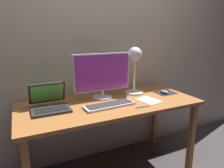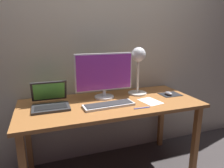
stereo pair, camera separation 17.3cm
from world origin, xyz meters
The scene contains 10 objects.
back_wall centered at (0.00, 0.40, 1.30)m, with size 4.80×0.06×2.60m, color #B2A893.
desk centered at (0.00, 0.00, 0.66)m, with size 1.60×0.70×0.74m.
monitor centered at (-0.02, 0.14, 0.97)m, with size 0.55×0.19×0.43m.
keyboard_main centered at (-0.05, -0.10, 0.75)m, with size 0.45×0.17×0.03m.
laptop centered at (-0.52, 0.07, 0.80)m, with size 0.30×0.30×0.21m.
desk_lamp centered at (0.34, 0.15, 1.07)m, with size 0.19×0.19×0.47m.
mousepad centered at (0.64, 0.01, 0.74)m, with size 0.20×0.16×0.00m, color black.
mouse centered at (0.61, 0.00, 0.76)m, with size 0.06×0.10×0.03m, color slate.
paper_sheet_near_mouse centered at (0.35, -0.11, 0.74)m, with size 0.15×0.21×0.00m, color white.
pen centered at (0.19, -0.24, 0.74)m, with size 0.01×0.01×0.14m, color #2633A5.
Camera 2 is at (-0.56, -1.63, 1.35)m, focal length 32.42 mm.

